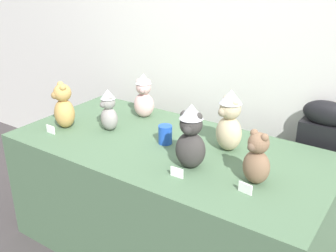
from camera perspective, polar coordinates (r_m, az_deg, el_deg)
wall_back at (r=2.70m, az=8.67°, el=13.85°), size 7.00×0.08×2.60m
display_table at (r=2.46m, az=0.00°, el=-10.39°), size 1.86×0.91×0.73m
instrument_case at (r=2.63m, az=20.66°, el=-6.50°), size 0.28×0.13×0.97m
teddy_bear_charcoal at (r=1.98m, az=3.30°, el=-1.63°), size 0.18×0.16×0.35m
teddy_bear_mocha at (r=1.91m, az=12.70°, el=-4.72°), size 0.17×0.16×0.27m
teddy_bear_honey at (r=2.56m, az=-14.82°, el=2.69°), size 0.19×0.18×0.29m
teddy_bear_blush at (r=2.64m, az=-3.53°, el=4.32°), size 0.17×0.16×0.30m
teddy_bear_ash at (r=2.46m, az=-8.57°, el=2.24°), size 0.15×0.13×0.26m
teddy_bear_sand at (r=2.19m, az=8.85°, el=0.70°), size 0.20×0.20×0.35m
party_cup_blue at (r=2.28m, az=-0.40°, el=-1.24°), size 0.08×0.08×0.11m
name_card_front_left at (r=2.53m, az=-16.58°, el=-0.48°), size 0.07×0.01×0.05m
name_card_front_middle at (r=1.86m, az=11.10°, el=-8.81°), size 0.07×0.02×0.05m
name_card_front_right at (r=1.95m, az=1.30°, el=-6.73°), size 0.07×0.01×0.05m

